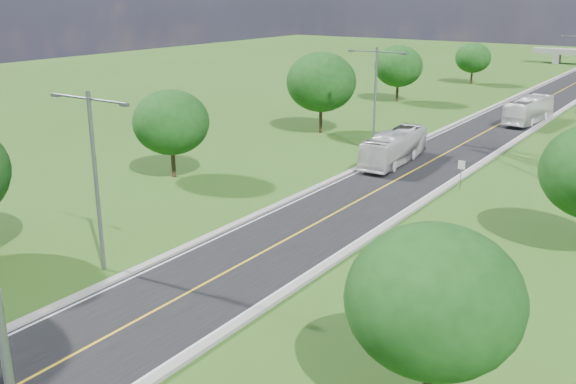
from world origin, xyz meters
name	(u,v)px	position (x,y,z in m)	size (l,w,h in m)	color
ground	(484,133)	(0.00, 60.00, 0.00)	(260.00, 260.00, 0.00)	#2F4F16
road	(500,124)	(0.00, 66.00, 0.03)	(8.00, 150.00, 0.06)	black
curb_left	(465,119)	(-4.25, 66.00, 0.11)	(0.50, 150.00, 0.22)	gray
curb_right	(538,127)	(4.25, 66.00, 0.11)	(0.50, 150.00, 0.22)	gray
speed_limit_sign	(461,170)	(5.20, 37.98, 1.60)	(0.55, 0.09, 2.40)	slate
streetlight_near_left	(95,167)	(-6.00, 12.00, 5.94)	(5.90, 0.25, 10.00)	slate
streetlight_mid_left	(375,91)	(-6.00, 45.00, 5.94)	(5.90, 0.25, 10.00)	slate
tree_lb	(171,122)	(-16.00, 28.00, 4.64)	(6.30, 6.30, 7.33)	black
tree_lc	(321,82)	(-15.00, 50.00, 5.58)	(7.56, 7.56, 8.79)	black
tree_ld	(398,66)	(-17.00, 74.00, 4.95)	(6.72, 6.72, 7.82)	black
tree_le	(473,58)	(-14.50, 98.00, 4.33)	(5.88, 5.88, 6.84)	black
tree_ra	(434,300)	(14.00, 10.00, 4.64)	(6.30, 6.30, 7.33)	black
bus_outbound	(529,110)	(2.48, 68.49, 1.55)	(2.51, 10.73, 2.99)	white
bus_inbound	(394,147)	(-2.54, 42.30, 1.52)	(2.46, 10.51, 2.93)	silver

